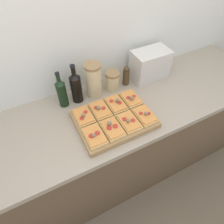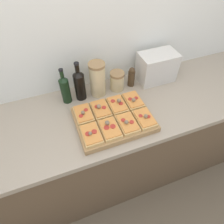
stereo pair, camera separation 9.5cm
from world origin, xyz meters
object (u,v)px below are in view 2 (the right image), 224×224
cutting_board (114,119)px  grain_jar_tall (97,79)px  wine_bottle (80,84)px  olive_oil_bottle (65,89)px  pepper_mill (131,77)px  toaster_oven (157,67)px  grain_jar_short (117,81)px

cutting_board → grain_jar_tall: grain_jar_tall is taller
wine_bottle → olive_oil_bottle: bearing=180.0°
pepper_mill → toaster_oven: 0.21m
olive_oil_bottle → wine_bottle: 0.10m
cutting_board → pepper_mill: (0.25, 0.29, 0.06)m
cutting_board → wine_bottle: bearing=114.9°
olive_oil_bottle → grain_jar_short: olive_oil_bottle is taller
grain_jar_tall → pepper_mill: grain_jar_tall is taller
cutting_board → toaster_oven: 0.55m
olive_oil_bottle → toaster_oven: size_ratio=0.89×
pepper_mill → grain_jar_tall: bearing=180.0°
toaster_oven → cutting_board: bearing=-147.5°
toaster_oven → wine_bottle: bearing=179.9°
cutting_board → toaster_oven: bearing=32.5°
cutting_board → pepper_mill: pepper_mill is taller
grain_jar_short → pepper_mill: 0.11m
olive_oil_bottle → grain_jar_tall: bearing=0.0°
grain_jar_tall → toaster_oven: (0.47, -0.00, -0.02)m
wine_bottle → toaster_oven: (0.59, -0.00, -0.01)m
pepper_mill → cutting_board: bearing=-130.8°
grain_jar_short → pepper_mill: (0.11, 0.00, 0.00)m
grain_jar_tall → grain_jar_short: bearing=-0.0°
grain_jar_short → toaster_oven: toaster_oven is taller
cutting_board → olive_oil_bottle: 0.39m
cutting_board → grain_jar_tall: (-0.01, 0.29, 0.11)m
wine_bottle → toaster_oven: wine_bottle is taller
grain_jar_short → olive_oil_bottle: bearing=180.0°
grain_jar_tall → grain_jar_short: 0.16m
grain_jar_short → pepper_mill: size_ratio=0.91×
olive_oil_bottle → toaster_oven: (0.70, -0.00, 0.00)m
olive_oil_bottle → grain_jar_short: size_ratio=1.87×
grain_jar_tall → wine_bottle: bearing=-180.0°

